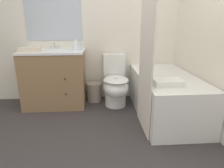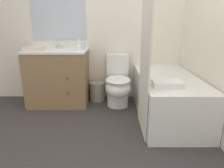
{
  "view_description": "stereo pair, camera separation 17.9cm",
  "coord_description": "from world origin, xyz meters",
  "px_view_note": "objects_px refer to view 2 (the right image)",
  "views": [
    {
      "loc": [
        -0.1,
        -1.62,
        1.25
      ],
      "look_at": [
        0.08,
        0.75,
        0.51
      ],
      "focal_mm": 32.0,
      "sensor_mm": 36.0,
      "label": 1
    },
    {
      "loc": [
        0.08,
        -1.62,
        1.25
      ],
      "look_at": [
        0.08,
        0.75,
        0.51
      ],
      "focal_mm": 32.0,
      "sensor_mm": 36.0,
      "label": 2
    }
  ],
  "objects_px": {
    "sink_faucet": "(59,46)",
    "wastebasket": "(98,91)",
    "soap_dispenser": "(79,45)",
    "tissue_box": "(81,46)",
    "toilet": "(118,84)",
    "hand_towel_folded": "(34,49)",
    "bathtub": "(167,96)",
    "vanity_cabinet": "(59,77)",
    "bath_towel_folded": "(168,84)"
  },
  "relations": [
    {
      "from": "sink_faucet",
      "to": "wastebasket",
      "type": "xyz_separation_m",
      "value": [
        0.59,
        -0.07,
        -0.74
      ]
    },
    {
      "from": "sink_faucet",
      "to": "soap_dispenser",
      "type": "height_order",
      "value": "soap_dispenser"
    },
    {
      "from": "tissue_box",
      "to": "soap_dispenser",
      "type": "bearing_deg",
      "value": -104.8
    },
    {
      "from": "toilet",
      "to": "wastebasket",
      "type": "bearing_deg",
      "value": 149.0
    },
    {
      "from": "toilet",
      "to": "hand_towel_folded",
      "type": "bearing_deg",
      "value": -178.01
    },
    {
      "from": "wastebasket",
      "to": "hand_towel_folded",
      "type": "height_order",
      "value": "hand_towel_folded"
    },
    {
      "from": "sink_faucet",
      "to": "bathtub",
      "type": "height_order",
      "value": "sink_faucet"
    },
    {
      "from": "vanity_cabinet",
      "to": "sink_faucet",
      "type": "height_order",
      "value": "sink_faucet"
    },
    {
      "from": "bath_towel_folded",
      "to": "vanity_cabinet",
      "type": "bearing_deg",
      "value": 148.5
    },
    {
      "from": "vanity_cabinet",
      "to": "hand_towel_folded",
      "type": "distance_m",
      "value": 0.54
    },
    {
      "from": "toilet",
      "to": "hand_towel_folded",
      "type": "xyz_separation_m",
      "value": [
        -1.2,
        -0.04,
        0.55
      ]
    },
    {
      "from": "tissue_box",
      "to": "soap_dispenser",
      "type": "distance_m",
      "value": 0.05
    },
    {
      "from": "toilet",
      "to": "tissue_box",
      "type": "xyz_separation_m",
      "value": [
        -0.57,
        0.12,
        0.57
      ]
    },
    {
      "from": "bathtub",
      "to": "wastebasket",
      "type": "height_order",
      "value": "bathtub"
    },
    {
      "from": "vanity_cabinet",
      "to": "bath_towel_folded",
      "type": "bearing_deg",
      "value": -31.5
    },
    {
      "from": "toilet",
      "to": "wastebasket",
      "type": "height_order",
      "value": "toilet"
    },
    {
      "from": "sink_faucet",
      "to": "toilet",
      "type": "relative_size",
      "value": 0.18
    },
    {
      "from": "bath_towel_folded",
      "to": "hand_towel_folded",
      "type": "bearing_deg",
      "value": 156.26
    },
    {
      "from": "tissue_box",
      "to": "hand_towel_folded",
      "type": "xyz_separation_m",
      "value": [
        -0.64,
        -0.17,
        -0.02
      ]
    },
    {
      "from": "wastebasket",
      "to": "hand_towel_folded",
      "type": "xyz_separation_m",
      "value": [
        -0.87,
        -0.24,
        0.73
      ]
    },
    {
      "from": "vanity_cabinet",
      "to": "sink_faucet",
      "type": "xyz_separation_m",
      "value": [
        -0.0,
        0.18,
        0.45
      ]
    },
    {
      "from": "toilet",
      "to": "wastebasket",
      "type": "relative_size",
      "value": 2.51
    },
    {
      "from": "sink_faucet",
      "to": "bath_towel_folded",
      "type": "height_order",
      "value": "sink_faucet"
    },
    {
      "from": "sink_faucet",
      "to": "vanity_cabinet",
      "type": "bearing_deg",
      "value": -90.0
    },
    {
      "from": "bathtub",
      "to": "tissue_box",
      "type": "xyz_separation_m",
      "value": [
        -1.23,
        0.5,
        0.62
      ]
    },
    {
      "from": "bathtub",
      "to": "soap_dispenser",
      "type": "xyz_separation_m",
      "value": [
        -1.24,
        0.45,
        0.65
      ]
    },
    {
      "from": "vanity_cabinet",
      "to": "hand_towel_folded",
      "type": "xyz_separation_m",
      "value": [
        -0.28,
        -0.13,
        0.45
      ]
    },
    {
      "from": "soap_dispenser",
      "to": "bath_towel_folded",
      "type": "xyz_separation_m",
      "value": [
        1.11,
        -0.88,
        -0.33
      ]
    },
    {
      "from": "tissue_box",
      "to": "vanity_cabinet",
      "type": "bearing_deg",
      "value": -173.93
    },
    {
      "from": "sink_faucet",
      "to": "tissue_box",
      "type": "height_order",
      "value": "same"
    },
    {
      "from": "soap_dispenser",
      "to": "bath_towel_folded",
      "type": "bearing_deg",
      "value": -38.5
    },
    {
      "from": "wastebasket",
      "to": "tissue_box",
      "type": "bearing_deg",
      "value": -162.0
    },
    {
      "from": "vanity_cabinet",
      "to": "soap_dispenser",
      "type": "height_order",
      "value": "soap_dispenser"
    },
    {
      "from": "bathtub",
      "to": "bath_towel_folded",
      "type": "bearing_deg",
      "value": -107.57
    },
    {
      "from": "soap_dispenser",
      "to": "hand_towel_folded",
      "type": "distance_m",
      "value": 0.64
    },
    {
      "from": "wastebasket",
      "to": "soap_dispenser",
      "type": "xyz_separation_m",
      "value": [
        -0.25,
        -0.12,
        0.78
      ]
    },
    {
      "from": "toilet",
      "to": "soap_dispenser",
      "type": "xyz_separation_m",
      "value": [
        -0.58,
        0.08,
        0.6
      ]
    },
    {
      "from": "toilet",
      "to": "bath_towel_folded",
      "type": "bearing_deg",
      "value": -56.81
    },
    {
      "from": "hand_towel_folded",
      "to": "soap_dispenser",
      "type": "bearing_deg",
      "value": 10.74
    },
    {
      "from": "tissue_box",
      "to": "soap_dispenser",
      "type": "height_order",
      "value": "soap_dispenser"
    },
    {
      "from": "soap_dispenser",
      "to": "hand_towel_folded",
      "type": "relative_size",
      "value": 0.62
    },
    {
      "from": "toilet",
      "to": "soap_dispenser",
      "type": "height_order",
      "value": "soap_dispenser"
    },
    {
      "from": "bathtub",
      "to": "soap_dispenser",
      "type": "relative_size",
      "value": 8.66
    },
    {
      "from": "tissue_box",
      "to": "bath_towel_folded",
      "type": "height_order",
      "value": "tissue_box"
    },
    {
      "from": "sink_faucet",
      "to": "bath_towel_folded",
      "type": "relative_size",
      "value": 0.44
    },
    {
      "from": "vanity_cabinet",
      "to": "wastebasket",
      "type": "xyz_separation_m",
      "value": [
        0.59,
        0.11,
        -0.28
      ]
    },
    {
      "from": "vanity_cabinet",
      "to": "tissue_box",
      "type": "distance_m",
      "value": 0.59
    },
    {
      "from": "hand_towel_folded",
      "to": "bath_towel_folded",
      "type": "relative_size",
      "value": 0.85
    },
    {
      "from": "tissue_box",
      "to": "soap_dispenser",
      "type": "xyz_separation_m",
      "value": [
        -0.01,
        -0.05,
        0.02
      ]
    },
    {
      "from": "wastebasket",
      "to": "bath_towel_folded",
      "type": "relative_size",
      "value": 0.94
    }
  ]
}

